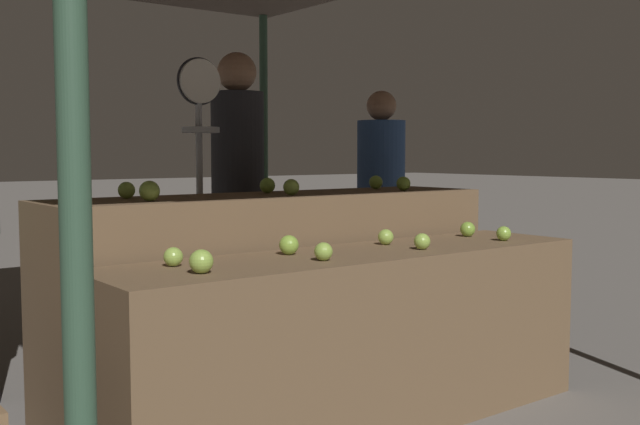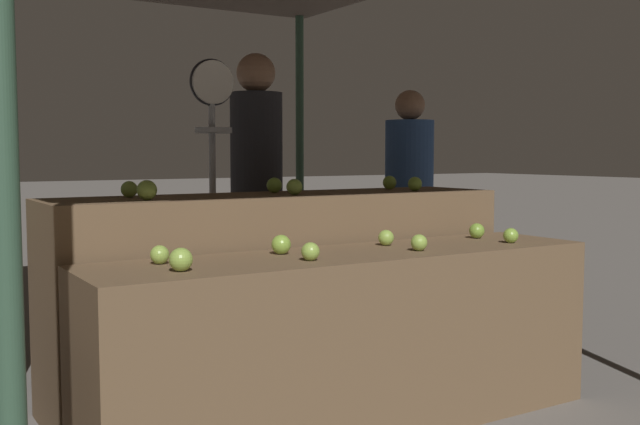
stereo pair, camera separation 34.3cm
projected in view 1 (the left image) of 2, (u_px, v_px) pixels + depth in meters
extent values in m
cylinder|color=#33513D|center=(74.00, 156.00, 1.60)|extent=(0.07, 0.07, 2.36)
cylinder|color=#33513D|center=(264.00, 154.00, 6.47)|extent=(0.07, 0.07, 2.36)
cube|color=brown|center=(358.00, 340.00, 3.23)|extent=(2.30, 0.55, 0.76)
cube|color=brown|center=(279.00, 294.00, 3.69)|extent=(2.30, 0.55, 0.98)
sphere|color=#8EB247|center=(201.00, 261.00, 2.63)|extent=(0.09, 0.09, 0.09)
sphere|color=#8EB247|center=(323.00, 252.00, 2.94)|extent=(0.07, 0.07, 0.07)
sphere|color=#8EB247|center=(422.00, 241.00, 3.28)|extent=(0.07, 0.07, 0.07)
sphere|color=#84AD3D|center=(504.00, 234.00, 3.61)|extent=(0.07, 0.07, 0.07)
sphere|color=#8EB247|center=(173.00, 257.00, 2.79)|extent=(0.07, 0.07, 0.07)
sphere|color=#84AD3D|center=(289.00, 245.00, 3.11)|extent=(0.08, 0.08, 0.08)
sphere|color=#8EB247|center=(386.00, 237.00, 3.45)|extent=(0.07, 0.07, 0.07)
sphere|color=#7AA338|center=(468.00, 229.00, 3.78)|extent=(0.08, 0.08, 0.08)
sphere|color=#8EB247|center=(149.00, 191.00, 3.12)|extent=(0.09, 0.09, 0.09)
sphere|color=#8EB247|center=(292.00, 187.00, 3.57)|extent=(0.08, 0.08, 0.08)
sphere|color=#84AD3D|center=(403.00, 184.00, 4.01)|extent=(0.08, 0.08, 0.08)
sphere|color=#8EB247|center=(126.00, 190.00, 3.29)|extent=(0.08, 0.08, 0.08)
sphere|color=#7AA338|center=(267.00, 185.00, 3.74)|extent=(0.08, 0.08, 0.08)
sphere|color=#84AD3D|center=(376.00, 182.00, 4.17)|extent=(0.08, 0.08, 0.08)
cylinder|color=#99999E|center=(200.00, 226.00, 4.02)|extent=(0.04, 0.04, 1.59)
cylinder|color=black|center=(199.00, 81.00, 3.95)|extent=(0.25, 0.01, 0.25)
cylinder|color=silver|center=(200.00, 81.00, 3.94)|extent=(0.23, 0.02, 0.23)
cylinder|color=#99999E|center=(201.00, 117.00, 3.96)|extent=(0.01, 0.01, 0.14)
cylinder|color=#99999E|center=(201.00, 130.00, 3.96)|extent=(0.20, 0.20, 0.03)
cube|color=#2D2D38|center=(239.00, 280.00, 4.54)|extent=(0.27, 0.23, 0.83)
cylinder|color=#232328|center=(238.00, 153.00, 4.48)|extent=(0.42, 0.42, 0.72)
sphere|color=#936B51|center=(237.00, 72.00, 4.44)|extent=(0.23, 0.23, 0.23)
cube|color=#2D2D38|center=(380.00, 263.00, 5.49)|extent=(0.30, 0.24, 0.76)
cylinder|color=#2D4C84|center=(381.00, 166.00, 5.43)|extent=(0.45, 0.45, 0.66)
sphere|color=#936B51|center=(381.00, 106.00, 5.39)|extent=(0.21, 0.21, 0.21)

